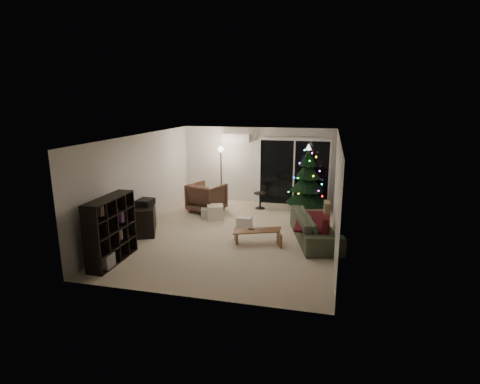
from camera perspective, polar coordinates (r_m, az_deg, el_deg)
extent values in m
plane|color=beige|center=(9.67, -1.00, -6.43)|extent=(6.50, 6.50, 0.00)
plane|color=white|center=(9.12, -1.06, 8.48)|extent=(6.50, 6.50, 0.00)
cube|color=silver|center=(12.43, 2.72, 4.07)|extent=(5.00, 0.02, 2.50)
cube|color=silver|center=(6.34, -8.40, -5.62)|extent=(5.00, 0.02, 2.50)
cube|color=silver|center=(10.22, -14.74, 1.51)|extent=(0.02, 6.50, 2.50)
cube|color=silver|center=(9.04, 14.51, -0.05)|extent=(0.02, 6.50, 2.50)
cube|color=black|center=(12.28, 8.20, 2.88)|extent=(2.20, 0.02, 2.10)
cube|color=white|center=(12.34, -0.57, 8.23)|extent=(0.90, 0.22, 0.28)
cube|color=#3F3833|center=(13.03, 8.26, -1.46)|extent=(2.60, 1.00, 0.10)
cube|color=white|center=(13.29, 8.50, 1.27)|extent=(2.20, 0.06, 1.00)
cube|color=black|center=(10.03, -14.08, -3.92)|extent=(0.86, 1.24, 0.72)
cube|color=black|center=(9.91, -14.22, -1.50)|extent=(0.37, 0.43, 0.15)
imported|color=#4D3224|center=(11.53, -5.10, -0.84)|extent=(1.22, 1.24, 0.89)
cube|color=#C4B19B|center=(10.85, -3.79, -3.07)|extent=(0.58, 0.58, 0.41)
cube|color=beige|center=(11.01, -4.95, -3.21)|extent=(0.45, 0.39, 0.27)
cube|color=beige|center=(10.16, 0.67, -4.59)|extent=(0.41, 0.32, 0.28)
cylinder|color=black|center=(11.87, 3.08, -1.32)|extent=(0.51, 0.51, 0.51)
cylinder|color=black|center=(12.04, -2.89, 2.25)|extent=(0.30, 0.30, 1.88)
imported|color=#353C30|center=(9.35, 11.41, -5.28)|extent=(1.43, 2.42, 0.66)
cube|color=#491014|center=(9.31, 10.83, -4.38)|extent=(0.71, 1.64, 0.05)
cube|color=#90845F|center=(9.89, 13.08, -2.69)|extent=(0.17, 0.45, 0.44)
cube|color=#491014|center=(8.64, 12.98, -5.07)|extent=(0.16, 0.44, 0.44)
cube|color=black|center=(8.95, 1.73, -5.67)|extent=(0.14, 0.04, 0.02)
cube|color=slate|center=(8.96, 3.37, -5.68)|extent=(0.13, 0.08, 0.02)
cone|color=black|center=(11.73, 10.22, 2.19)|extent=(1.48, 1.48, 2.06)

